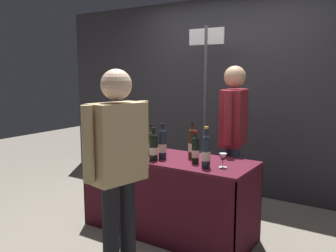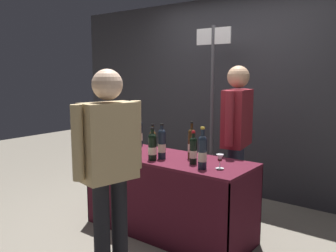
% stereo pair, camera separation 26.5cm
% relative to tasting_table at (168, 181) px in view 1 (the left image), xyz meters
% --- Properties ---
extents(ground_plane, '(12.00, 12.00, 0.00)m').
position_rel_tasting_table_xyz_m(ground_plane, '(0.00, 0.00, -0.52)').
color(ground_plane, gray).
extents(back_partition, '(5.55, 0.12, 2.51)m').
position_rel_tasting_table_xyz_m(back_partition, '(0.00, 1.54, 0.74)').
color(back_partition, '#2D2D33').
rests_on(back_partition, ground_plane).
extents(tasting_table, '(1.66, 0.63, 0.76)m').
position_rel_tasting_table_xyz_m(tasting_table, '(0.00, 0.00, 0.00)').
color(tasting_table, '#4C1423').
rests_on(tasting_table, ground_plane).
extents(featured_wine_bottle, '(0.07, 0.07, 0.35)m').
position_rel_tasting_table_xyz_m(featured_wine_bottle, '(-0.55, 0.20, 0.39)').
color(featured_wine_bottle, '#192333').
rests_on(featured_wine_bottle, tasting_table).
extents(display_bottle_0, '(0.07, 0.07, 0.34)m').
position_rel_tasting_table_xyz_m(display_bottle_0, '(-0.38, -0.14, 0.38)').
color(display_bottle_0, '#38230F').
rests_on(display_bottle_0, tasting_table).
extents(display_bottle_1, '(0.08, 0.08, 0.31)m').
position_rel_tasting_table_xyz_m(display_bottle_1, '(-0.04, -0.19, 0.38)').
color(display_bottle_1, black).
rests_on(display_bottle_1, tasting_table).
extents(display_bottle_2, '(0.07, 0.07, 0.30)m').
position_rel_tasting_table_xyz_m(display_bottle_2, '(-0.18, -0.01, 0.37)').
color(display_bottle_2, '#38230F').
rests_on(display_bottle_2, tasting_table).
extents(display_bottle_3, '(0.07, 0.07, 0.36)m').
position_rel_tasting_table_xyz_m(display_bottle_3, '(0.49, -0.16, 0.39)').
color(display_bottle_3, '#192333').
rests_on(display_bottle_3, tasting_table).
extents(display_bottle_4, '(0.08, 0.08, 0.34)m').
position_rel_tasting_table_xyz_m(display_bottle_4, '(0.00, -0.10, 0.39)').
color(display_bottle_4, '#192333').
rests_on(display_bottle_4, tasting_table).
extents(display_bottle_5, '(0.08, 0.08, 0.33)m').
position_rel_tasting_table_xyz_m(display_bottle_5, '(-0.65, 0.01, 0.38)').
color(display_bottle_5, '#192333').
rests_on(display_bottle_5, tasting_table).
extents(display_bottle_6, '(0.07, 0.07, 0.35)m').
position_rel_tasting_table_xyz_m(display_bottle_6, '(0.22, 0.08, 0.39)').
color(display_bottle_6, '#38230F').
rests_on(display_bottle_6, tasting_table).
extents(display_bottle_7, '(0.07, 0.07, 0.30)m').
position_rel_tasting_table_xyz_m(display_bottle_7, '(0.34, -0.08, 0.37)').
color(display_bottle_7, black).
rests_on(display_bottle_7, tasting_table).
extents(display_bottle_8, '(0.08, 0.08, 0.35)m').
position_rel_tasting_table_xyz_m(display_bottle_8, '(-0.55, -0.11, 0.39)').
color(display_bottle_8, black).
rests_on(display_bottle_8, tasting_table).
extents(wine_glass_near_vendor, '(0.07, 0.07, 0.12)m').
position_rel_tasting_table_xyz_m(wine_glass_near_vendor, '(0.60, -0.07, 0.33)').
color(wine_glass_near_vendor, silver).
rests_on(wine_glass_near_vendor, tasting_table).
extents(vendor_presenter, '(0.28, 0.60, 1.63)m').
position_rel_tasting_table_xyz_m(vendor_presenter, '(0.40, 0.65, 0.46)').
color(vendor_presenter, '#2D3347').
rests_on(vendor_presenter, ground_plane).
extents(taster_foreground_right, '(0.29, 0.55, 1.59)m').
position_rel_tasting_table_xyz_m(taster_foreground_right, '(0.17, -0.92, 0.43)').
color(taster_foreground_right, black).
rests_on(taster_foreground_right, ground_plane).
extents(booth_signpost, '(0.46, 0.04, 2.11)m').
position_rel_tasting_table_xyz_m(booth_signpost, '(-0.17, 1.10, 0.78)').
color(booth_signpost, '#47474C').
rests_on(booth_signpost, ground_plane).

